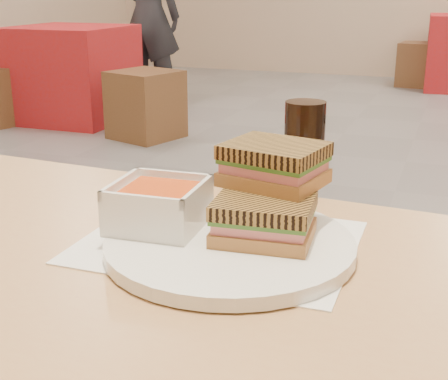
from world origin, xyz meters
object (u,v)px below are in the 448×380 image
(plate, at_px, (230,245))
(cola_glass, at_px, (304,145))
(bg_chair_2l, at_px, (419,65))
(bg_table_0, at_px, (72,74))
(bg_chair_0r, at_px, (146,105))
(panini_lower, at_px, (264,219))
(soup_bowl, at_px, (159,207))
(patron_a, at_px, (148,16))

(plate, bearing_deg, cola_glass, 86.17)
(bg_chair_2l, bearing_deg, plate, -88.27)
(bg_table_0, distance_m, bg_chair_0r, 0.93)
(panini_lower, xyz_separation_m, bg_chair_2l, (-0.23, 6.41, -0.56))
(panini_lower, distance_m, bg_table_0, 4.56)
(bg_chair_0r, bearing_deg, bg_table_0, 156.12)
(plate, relative_size, panini_lower, 2.46)
(cola_glass, bearing_deg, bg_chair_0r, 121.59)
(panini_lower, relative_size, cola_glass, 0.90)
(plate, bearing_deg, bg_chair_2l, 91.73)
(cola_glass, distance_m, bg_chair_2l, 6.18)
(panini_lower, bearing_deg, soup_bowl, -177.66)
(plate, height_order, patron_a, patron_a)
(bg_chair_2l, bearing_deg, soup_bowl, -89.13)
(soup_bowl, height_order, bg_chair_2l, soup_bowl)
(soup_bowl, relative_size, bg_chair_2l, 0.24)
(bg_chair_0r, xyz_separation_m, patron_a, (-0.53, 1.12, 0.55))
(panini_lower, height_order, bg_chair_0r, panini_lower)
(patron_a, bearing_deg, plate, -61.87)
(soup_bowl, height_order, cola_glass, cola_glass)
(bg_chair_0r, distance_m, bg_chair_2l, 3.54)
(panini_lower, distance_m, cola_glass, 0.27)
(panini_lower, relative_size, bg_chair_2l, 0.26)
(soup_bowl, xyz_separation_m, cola_glass, (0.11, 0.27, 0.02))
(bg_table_0, bearing_deg, bg_chair_2l, 48.27)
(plate, height_order, bg_chair_2l, plate)
(panini_lower, bearing_deg, bg_table_0, 126.58)
(panini_lower, height_order, cola_glass, cola_glass)
(plate, bearing_deg, bg_chair_0r, 119.09)
(soup_bowl, distance_m, patron_a, 4.95)
(plate, relative_size, patron_a, 0.19)
(cola_glass, relative_size, bg_chair_2l, 0.29)
(bg_chair_0r, bearing_deg, cola_glass, -58.41)
(plate, bearing_deg, patron_a, 118.13)
(cola_glass, bearing_deg, panini_lower, -86.11)
(plate, distance_m, patron_a, 5.00)
(soup_bowl, xyz_separation_m, bg_chair_2l, (-0.10, 6.42, -0.56))
(bg_chair_0r, relative_size, patron_a, 0.34)
(cola_glass, bearing_deg, bg_chair_2l, 91.98)
(cola_glass, bearing_deg, bg_table_0, 128.51)
(bg_chair_0r, relative_size, bg_chair_2l, 1.16)
(cola_glass, xyz_separation_m, bg_chair_2l, (-0.21, 6.15, -0.59))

